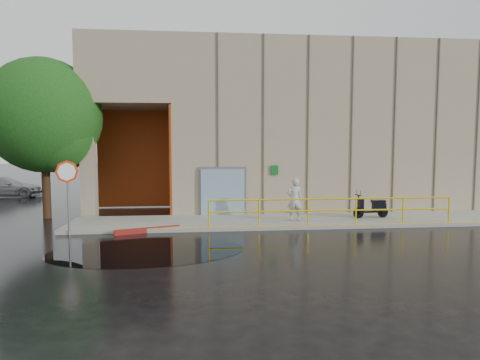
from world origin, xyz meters
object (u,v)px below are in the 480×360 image
Objects in this scene: person at (295,199)px; stop_sign at (67,181)px; red_curb at (148,230)px; tree_near at (47,120)px; car_c at (5,187)px; scooter at (371,202)px.

person is 8.64m from stop_sign.
stop_sign is at bearing -177.04° from red_curb.
stop_sign is at bearing -63.44° from tree_near.
stop_sign reaches higher than red_curb.
car_c is (-9.90, 11.55, 0.53)m from red_curb.
stop_sign is (-8.50, -1.18, 0.93)m from person.
car_c reaches higher than red_curb.
stop_sign is 4.77m from tree_near.
car_c is (-19.02, 10.17, -0.21)m from scooter.
scooter is 14.33m from tree_near.
tree_near reaches higher than person.
person is 0.72× the size of red_curb.
scooter reaches higher than red_curb.
tree_near is at bearing 142.21° from red_curb.
person is 3.39m from scooter.
red_curb is (-9.12, -1.38, -0.74)m from scooter.
red_curb is (-5.75, -1.04, -0.92)m from person.
tree_near is at bearing 109.19° from stop_sign.
scooter is 0.36× the size of car_c.
person reaches higher than scooter.
person is 0.64× the size of stop_sign.
tree_near reaches higher than car_c.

